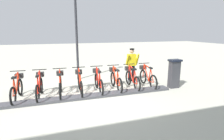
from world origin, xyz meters
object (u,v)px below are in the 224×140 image
Objects in this scene: payment_kiosk at (174,73)px; bike_docked_5 at (60,85)px; bike_docked_3 at (98,81)px; bike_docked_2 at (116,80)px; bike_docked_4 at (80,83)px; lamp_post at (76,24)px; bike_docked_7 at (17,88)px; bike_docked_0 at (147,77)px; bike_docked_6 at (39,86)px; bike_docked_1 at (132,78)px; worker_near_rack at (132,64)px.

payment_kiosk is 0.74× the size of bike_docked_5.
bike_docked_3 is at bearing 80.21° from payment_kiosk.
bike_docked_2 and bike_docked_3 have the same top height.
lamp_post reaches higher than bike_docked_4.
bike_docked_3 is 3.07m from bike_docked_7.
bike_docked_4 is 1.00× the size of bike_docked_7.
bike_docked_0 is at bearing 60.43° from payment_kiosk.
bike_docked_3 is 3.28m from lamp_post.
bike_docked_6 and bike_docked_7 have the same top height.
bike_docked_3 is 0.77m from bike_docked_4.
bike_docked_1 is 1.00× the size of bike_docked_4.
payment_kiosk is 0.74× the size of bike_docked_7.
bike_docked_7 is at bearing 90.00° from bike_docked_1.
worker_near_rack reaches higher than bike_docked_6.
payment_kiosk is 0.74× the size of bike_docked_4.
bike_docked_3 is at bearing 90.00° from bike_docked_0.
bike_docked_7 is (0.00, 3.07, 0.00)m from bike_docked_3.
bike_docked_5 is at bearing -90.00° from bike_docked_6.
payment_kiosk reaches higher than bike_docked_3.
bike_docked_1 is 1.54m from bike_docked_3.
payment_kiosk is at bearing -97.98° from bike_docked_4.
bike_docked_2 is 0.77m from bike_docked_3.
bike_docked_4 is 0.39× the size of lamp_post.
payment_kiosk is 0.74× the size of bike_docked_2.
bike_docked_1 is 1.00× the size of bike_docked_2.
payment_kiosk is 4.13m from bike_docked_4.
lamp_post reaches higher than bike_docked_2.
bike_docked_1 and bike_docked_3 have the same top height.
bike_docked_2 is at bearing 90.00° from bike_docked_1.
bike_docked_7 is (0.00, 1.54, 0.00)m from bike_docked_5.
payment_kiosk is at bearing -95.81° from bike_docked_6.
bike_docked_6 is (0.00, 4.61, 0.00)m from bike_docked_0.
bike_docked_2 is (0.00, 0.77, 0.00)m from bike_docked_1.
bike_docked_2 is at bearing -90.00° from bike_docked_5.
bike_docked_6 is at bearing 84.19° from payment_kiosk.
bike_docked_5 is at bearing 90.00° from bike_docked_0.
bike_docked_3 is (0.00, 0.77, 0.00)m from bike_docked_2.
bike_docked_2 is 1.00× the size of bike_docked_5.
worker_near_rack reaches higher than bike_docked_4.
bike_docked_3 is 1.00× the size of bike_docked_7.
bike_docked_0 is (0.57, 1.01, -0.24)m from payment_kiosk.
bike_docked_4 is 0.77m from bike_docked_5.
bike_docked_4 is (0.00, 1.54, 0.00)m from bike_docked_2.
payment_kiosk is 0.74× the size of bike_docked_0.
bike_docked_7 is at bearing 84.88° from payment_kiosk.
bike_docked_0 is 1.00× the size of bike_docked_1.
bike_docked_0 is at bearing -90.00° from bike_docked_4.
bike_docked_2 is at bearing -148.38° from lamp_post.
bike_docked_3 is at bearing 90.00° from bike_docked_1.
bike_docked_4 is 2.88m from worker_near_rack.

